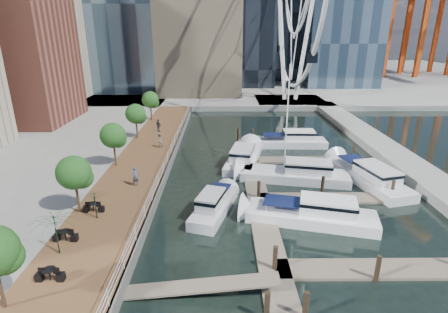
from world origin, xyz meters
The scene contains 17 objects.
ground centered at (0.00, 0.00, 0.00)m, with size 520.00×520.00×0.00m, color black.
boardwalk centered at (-9.00, 15.00, 0.50)m, with size 6.00×60.00×1.00m, color brown.
seawall centered at (-6.00, 15.00, 0.50)m, with size 0.25×60.00×1.00m, color #595954.
land_far centered at (0.00, 102.00, 0.50)m, with size 200.00×114.00×1.00m, color gray.
breakwater centered at (20.00, 20.00, 0.50)m, with size 4.00×60.00×1.00m, color gray.
pier centered at (14.00, 52.00, 0.50)m, with size 14.00×12.00×1.00m, color gray.
railing centered at (-6.10, 15.00, 1.52)m, with size 0.10×60.00×1.05m, color white, non-canonical shape.
floating_docks centered at (7.97, 9.98, 0.49)m, with size 16.00×34.00×2.60m.
port_cranes centered at (67.67, 95.67, 20.00)m, with size 40.00×52.00×38.00m.
street_trees centered at (-11.40, 14.00, 4.29)m, with size 2.60×42.60×4.60m.
cafe_tables centered at (-10.40, -2.00, 1.37)m, with size 2.50×13.70×0.74m.
yacht_foreground centered at (6.74, 4.06, 0.00)m, with size 2.96×11.04×2.15m, color white, non-canonical shape.
pedestrian_near centered at (-8.11, 8.92, 1.90)m, with size 0.66×0.43×1.81m, color #4A5163.
pedestrian_mid centered at (-7.81, 20.11, 1.87)m, with size 0.84×0.66×1.73m, color gray.
pedestrian_far centered at (-9.15, 27.29, 1.88)m, with size 1.03×0.43×1.76m, color #32373E.
moored_yachts centered at (7.14, 12.05, 0.00)m, with size 20.34×36.34×11.50m.
cafe_seating centered at (-10.73, -3.49, 2.28)m, with size 4.78×15.83×2.74m.
Camera 1 is at (-0.33, -20.29, 14.22)m, focal length 28.00 mm.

